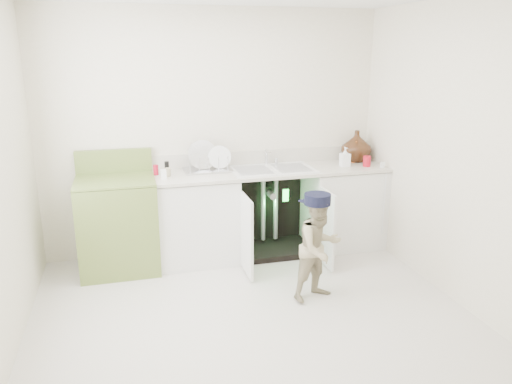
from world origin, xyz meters
TOP-DOWN VIEW (x-y plane):
  - ground at (0.00, 0.00)m, footprint 3.50×3.50m
  - room_shell at (0.00, 0.00)m, footprint 6.00×5.50m
  - counter_run at (0.58, 1.21)m, footprint 2.44×1.02m
  - avocado_stove at (-1.01, 1.18)m, footprint 0.73×0.65m
  - repair_worker at (0.63, 0.10)m, footprint 0.54×1.00m

SIDE VIEW (x-z plane):
  - ground at x=0.00m, z-range 0.00..0.00m
  - avocado_stove at x=-1.01m, z-range -0.10..1.04m
  - repair_worker at x=0.63m, z-range 0.01..0.95m
  - counter_run at x=0.58m, z-range -0.14..1.10m
  - room_shell at x=0.00m, z-range 0.62..1.88m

